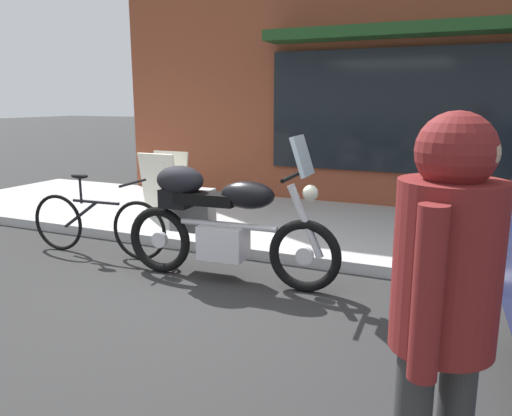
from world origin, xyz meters
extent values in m
plane|color=#2A2A2A|center=(0.00, 0.00, 0.00)|extent=(80.00, 80.00, 0.00)
torus|color=black|center=(0.57, 0.59, 0.34)|extent=(0.68, 0.13, 0.67)
cylinder|color=silver|center=(0.57, 0.59, 0.34)|extent=(0.16, 0.07, 0.16)
torus|color=black|center=(-0.93, 0.50, 0.34)|extent=(0.68, 0.13, 0.67)
cylinder|color=silver|center=(-0.93, 0.50, 0.34)|extent=(0.16, 0.07, 0.16)
cube|color=silver|center=(-0.23, 0.54, 0.39)|extent=(0.46, 0.33, 0.32)
cylinder|color=silver|center=(-0.18, 0.54, 0.56)|extent=(0.98, 0.12, 0.06)
ellipsoid|color=black|center=(0.02, 0.56, 0.86)|extent=(0.54, 0.31, 0.26)
cube|color=black|center=(-0.40, 0.53, 0.80)|extent=(0.61, 0.28, 0.11)
cube|color=black|center=(-0.73, 0.51, 0.78)|extent=(0.29, 0.24, 0.18)
cylinder|color=silver|center=(0.57, 0.59, 0.66)|extent=(0.35, 0.09, 0.67)
cylinder|color=black|center=(0.45, 0.58, 1.06)|extent=(0.07, 0.62, 0.04)
cube|color=silver|center=(0.53, 0.59, 1.24)|extent=(0.17, 0.33, 0.35)
sphere|color=#EAEACC|center=(0.61, 0.59, 0.92)|extent=(0.14, 0.14, 0.14)
cube|color=#AFAFAF|center=(-0.70, 0.75, 0.62)|extent=(0.45, 0.23, 0.44)
cube|color=black|center=(-0.70, 0.86, 0.62)|extent=(0.37, 0.04, 0.03)
ellipsoid|color=black|center=(-0.68, 0.51, 0.96)|extent=(0.50, 0.35, 0.28)
torus|color=black|center=(-1.37, 0.74, 0.33)|extent=(0.66, 0.09, 0.66)
torus|color=black|center=(-2.45, 0.66, 0.33)|extent=(0.66, 0.09, 0.66)
cylinder|color=black|center=(-1.91, 0.70, 0.61)|extent=(0.60, 0.08, 0.04)
cylinder|color=black|center=(-2.13, 0.69, 0.45)|extent=(0.47, 0.07, 0.34)
cylinder|color=black|center=(-2.10, 0.69, 0.73)|extent=(0.03, 0.03, 0.30)
ellipsoid|color=black|center=(-2.10, 0.69, 0.89)|extent=(0.23, 0.12, 0.06)
cylinder|color=black|center=(-1.42, 0.74, 0.85)|extent=(0.06, 0.48, 0.03)
cylinder|color=maroon|center=(1.87, -1.71, 1.13)|extent=(0.44, 0.44, 0.63)
sphere|color=maroon|center=(1.87, -1.71, 1.54)|extent=(0.28, 0.28, 0.28)
sphere|color=tan|center=(1.93, -1.72, 1.54)|extent=(0.17, 0.17, 0.17)
cylinder|color=maroon|center=(1.91, -1.48, 1.09)|extent=(0.10, 0.10, 0.60)
cylinder|color=maroon|center=(1.83, -1.94, 1.09)|extent=(0.10, 0.10, 0.60)
cube|color=silver|center=(-1.98, 2.02, 0.57)|extent=(0.55, 0.19, 0.90)
cube|color=silver|center=(-1.98, 2.24, 0.57)|extent=(0.55, 0.19, 0.90)
camera|label=1|loc=(1.96, -3.58, 1.71)|focal=35.55mm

